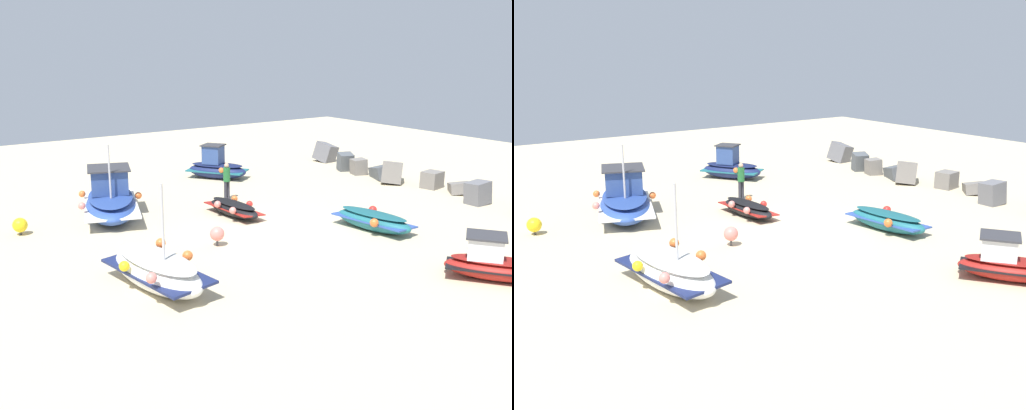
# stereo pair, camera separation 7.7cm
# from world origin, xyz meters

# --- Properties ---
(ground_plane) EXTENTS (53.56, 53.56, 0.00)m
(ground_plane) POSITION_xyz_m (0.00, 0.00, 0.00)
(ground_plane) COLOR beige
(fishing_boat_0) EXTENTS (5.57, 3.74, 3.17)m
(fishing_boat_0) POSITION_xyz_m (-5.23, -4.46, 0.70)
(fishing_boat_0) COLOR #2D4C9E
(fishing_boat_0) RESTS_ON ground_plane
(fishing_boat_1) EXTENTS (4.32, 2.11, 3.30)m
(fishing_boat_1) POSITION_xyz_m (3.01, -6.46, 0.55)
(fishing_boat_1) COLOR white
(fishing_boat_1) RESTS_ON ground_plane
(fishing_boat_2) EXTENTS (3.17, 1.54, 0.72)m
(fishing_boat_2) POSITION_xyz_m (-2.30, -0.25, 0.33)
(fishing_boat_2) COLOR black
(fishing_boat_2) RESTS_ON ground_plane
(fishing_boat_3) EXTENTS (3.55, 1.63, 0.76)m
(fishing_boat_3) POSITION_xyz_m (2.52, 3.06, 0.39)
(fishing_boat_3) COLOR #1E6670
(fishing_boat_3) RESTS_ON ground_plane
(fishing_boat_4) EXTENTS (3.43, 2.99, 1.44)m
(fishing_boat_4) POSITION_xyz_m (8.39, 2.35, 0.49)
(fishing_boat_4) COLOR maroon
(fishing_boat_4) RESTS_ON ground_plane
(fishing_boat_5) EXTENTS (3.46, 2.99, 1.82)m
(fishing_boat_5) POSITION_xyz_m (-9.07, 3.12, 0.58)
(fishing_boat_5) COLOR navy
(fishing_boat_5) RESTS_ON ground_plane
(person_walking) EXTENTS (0.32, 0.32, 1.72)m
(person_walking) POSITION_xyz_m (-4.80, 1.03, 0.99)
(person_walking) COLOR #2D2D38
(person_walking) RESTS_ON ground_plane
(breakwater_rocks) EXTENTS (19.28, 2.62, 1.46)m
(breakwater_rocks) POSITION_xyz_m (-0.93, 10.30, 0.44)
(breakwater_rocks) COLOR slate
(breakwater_rocks) RESTS_ON ground_plane
(mooring_buoy_0) EXTENTS (0.52, 0.52, 0.72)m
(mooring_buoy_0) POSITION_xyz_m (0.70, -2.93, 0.46)
(mooring_buoy_0) COLOR #3F3F42
(mooring_buoy_0) RESTS_ON ground_plane
(mooring_buoy_1) EXTENTS (0.56, 0.56, 0.67)m
(mooring_buoy_1) POSITION_xyz_m (-4.73, -8.31, 0.39)
(mooring_buoy_1) COLOR #3F3F42
(mooring_buoy_1) RESTS_ON ground_plane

